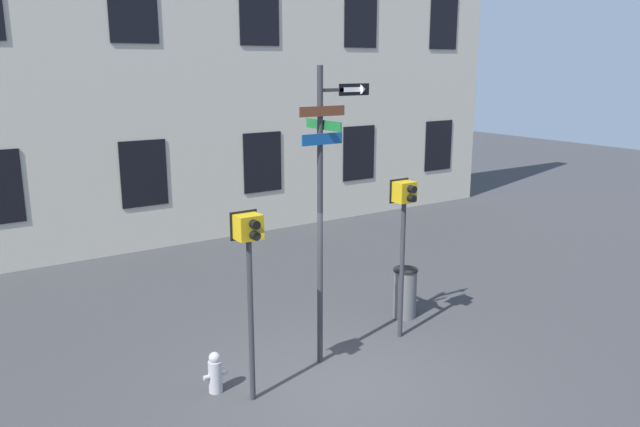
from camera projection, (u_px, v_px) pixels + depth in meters
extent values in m
plane|color=#38383A|center=(340.00, 388.00, 9.34)|extent=(60.00, 60.00, 0.00)
cube|color=beige|center=(129.00, 8.00, 15.16)|extent=(24.00, 0.60, 12.15)
cube|color=black|center=(144.00, 174.00, 15.84)|extent=(1.20, 0.03, 1.70)
cube|color=black|center=(263.00, 162.00, 17.69)|extent=(1.20, 0.03, 1.70)
cube|color=black|center=(359.00, 153.00, 19.54)|extent=(1.20, 0.03, 1.70)
cube|color=black|center=(438.00, 146.00, 21.40)|extent=(1.20, 0.03, 1.70)
cube|color=black|center=(133.00, 7.00, 14.90)|extent=(1.20, 0.03, 1.70)
cube|color=black|center=(259.00, 13.00, 16.76)|extent=(1.20, 0.03, 1.70)
cube|color=black|center=(361.00, 18.00, 18.61)|extent=(1.20, 0.03, 1.70)
cube|color=black|center=(444.00, 23.00, 20.46)|extent=(1.20, 0.03, 1.70)
cylinder|color=#2D2D33|center=(320.00, 222.00, 9.62)|extent=(0.09, 0.09, 4.71)
cube|color=#2D2D33|center=(337.00, 90.00, 9.32)|extent=(0.62, 0.05, 0.05)
cube|color=brown|center=(322.00, 111.00, 9.18)|extent=(0.79, 0.02, 0.15)
cube|color=#196B2D|center=(323.00, 125.00, 9.31)|extent=(0.02, 0.91, 0.14)
cube|color=#14478C|center=(322.00, 139.00, 9.27)|extent=(0.71, 0.02, 0.17)
cube|color=black|center=(354.00, 90.00, 9.48)|extent=(0.56, 0.02, 0.18)
cube|color=white|center=(353.00, 90.00, 9.44)|extent=(0.32, 0.01, 0.07)
cone|color=white|center=(363.00, 89.00, 9.55)|extent=(0.10, 0.14, 0.14)
cylinder|color=#2D2D33|center=(251.00, 322.00, 8.74)|extent=(0.08, 0.08, 2.40)
cube|color=gold|center=(248.00, 227.00, 8.43)|extent=(0.35, 0.26, 0.34)
cube|color=black|center=(244.00, 225.00, 8.54)|extent=(0.41, 0.02, 0.40)
cylinder|color=black|center=(255.00, 225.00, 8.26)|extent=(0.12, 0.12, 0.12)
cylinder|color=black|center=(255.00, 236.00, 8.29)|extent=(0.12, 0.12, 0.12)
cylinder|color=orange|center=(253.00, 224.00, 8.30)|extent=(0.09, 0.01, 0.09)
cylinder|color=#2D2D33|center=(402.00, 271.00, 10.83)|extent=(0.08, 0.08, 2.45)
cube|color=gold|center=(404.00, 192.00, 10.50)|extent=(0.34, 0.26, 0.35)
cube|color=black|center=(399.00, 191.00, 10.62)|extent=(0.40, 0.02, 0.41)
cylinder|color=black|center=(412.00, 189.00, 10.33)|extent=(0.12, 0.12, 0.12)
cylinder|color=black|center=(412.00, 198.00, 10.37)|extent=(0.12, 0.12, 0.12)
cylinder|color=orange|center=(410.00, 189.00, 10.38)|extent=(0.10, 0.01, 0.10)
cylinder|color=#A5A5A8|center=(215.00, 377.00, 9.17)|extent=(0.20, 0.20, 0.49)
sphere|color=#A5A5A8|center=(214.00, 358.00, 9.10)|extent=(0.17, 0.17, 0.17)
cylinder|color=#A5A5A8|center=(206.00, 378.00, 9.08)|extent=(0.08, 0.07, 0.07)
cylinder|color=#A5A5A8|center=(224.00, 372.00, 9.24)|extent=(0.08, 0.07, 0.07)
cylinder|color=#59595B|center=(405.00, 294.00, 11.88)|extent=(0.44, 0.44, 0.92)
cylinder|color=black|center=(406.00, 270.00, 11.77)|extent=(0.47, 0.47, 0.04)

